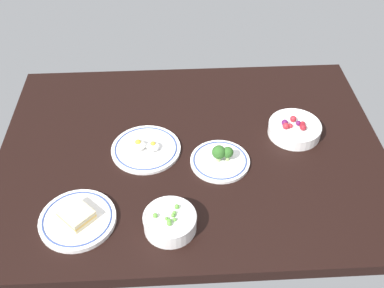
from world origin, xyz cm
name	(u,v)px	position (x,y,z in cm)	size (l,w,h in cm)	color
dining_table	(192,153)	(0.00, 0.00, 2.00)	(124.99, 93.13, 4.00)	black
bowl_berries	(294,128)	(34.66, 5.37, 6.37)	(17.59, 17.59, 6.05)	white
plate_sandwich	(77,219)	(-33.31, -27.83, 5.30)	(21.33, 21.33, 4.66)	white
plate_eggs	(146,148)	(-15.01, -0.02, 4.91)	(22.47, 22.47, 4.55)	white
plate_broccoli	(220,159)	(8.55, -6.88, 5.44)	(18.77, 18.77, 6.75)	white
bowl_peas	(170,221)	(-7.69, -31.33, 6.76)	(14.64, 14.64, 6.17)	white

